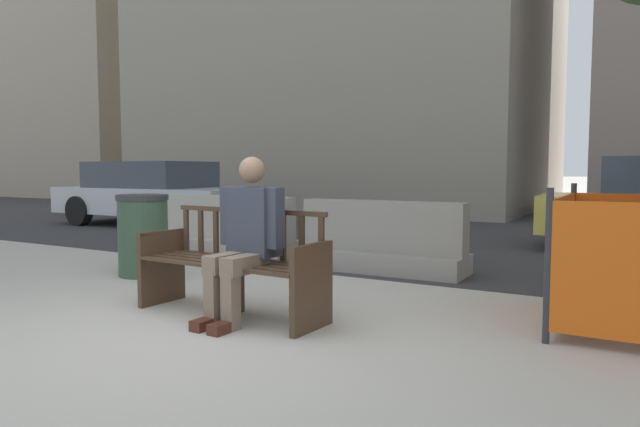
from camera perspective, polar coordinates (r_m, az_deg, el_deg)
The scene contains 8 objects.
ground_plane at distance 4.37m, azimuth -14.53°, elevation -11.83°, with size 200.00×200.00×0.00m, color #B7B2A8.
street_asphalt at distance 12.11m, azimuth 15.68°, elevation -1.45°, with size 120.00×12.00×0.01m, color #333335.
street_bench at distance 4.81m, azimuth -8.82°, elevation -5.38°, with size 1.72×0.62×0.88m.
seated_person at distance 4.59m, azimuth -7.41°, elevation -2.14°, with size 0.59×0.74×1.31m.
jersey_barrier_centre at distance 6.83m, azimuth 6.24°, elevation -2.93°, with size 2.01×0.71×0.84m.
jersey_barrier_left at distance 8.11m, azimuth -9.07°, elevation -1.79°, with size 2.03×0.78×0.84m.
car_sedan_mid at distance 12.86m, azimuth -16.18°, elevation 1.99°, with size 4.57×2.05×1.38m.
trash_bin at distance 6.82m, azimuth -17.28°, elevation -2.05°, with size 0.58×0.58×0.93m.
Camera 1 is at (2.95, -2.98, 1.21)m, focal length 32.00 mm.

